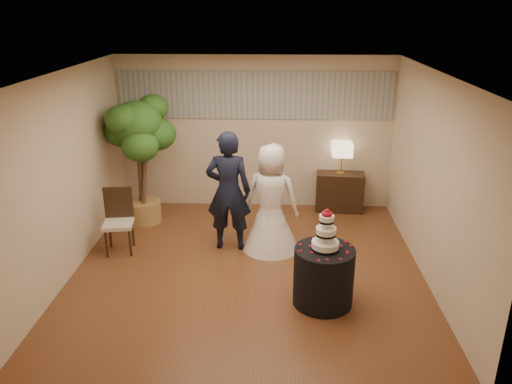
{
  "coord_description": "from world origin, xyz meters",
  "views": [
    {
      "loc": [
        0.38,
        -6.4,
        3.63
      ],
      "look_at": [
        0.1,
        0.4,
        1.05
      ],
      "focal_mm": 35.0,
      "sensor_mm": 36.0,
      "label": 1
    }
  ],
  "objects_px": {
    "wedding_cake": "(326,229)",
    "table_lamp": "(342,158)",
    "cake_table": "(324,276)",
    "side_chair": "(118,222)",
    "groom": "(228,191)",
    "console": "(340,192)",
    "bride": "(271,198)",
    "ficus_tree": "(140,160)"
  },
  "relations": [
    {
      "from": "bride",
      "to": "wedding_cake",
      "type": "height_order",
      "value": "bride"
    },
    {
      "from": "console",
      "to": "ficus_tree",
      "type": "bearing_deg",
      "value": -165.13
    },
    {
      "from": "wedding_cake",
      "to": "side_chair",
      "type": "bearing_deg",
      "value": 156.7
    },
    {
      "from": "groom",
      "to": "wedding_cake",
      "type": "bearing_deg",
      "value": 133.89
    },
    {
      "from": "groom",
      "to": "cake_table",
      "type": "bearing_deg",
      "value": 133.89
    },
    {
      "from": "side_chair",
      "to": "table_lamp",
      "type": "bearing_deg",
      "value": 18.08
    },
    {
      "from": "cake_table",
      "to": "table_lamp",
      "type": "distance_m",
      "value": 3.23
    },
    {
      "from": "table_lamp",
      "to": "console",
      "type": "bearing_deg",
      "value": 0.0
    },
    {
      "from": "cake_table",
      "to": "side_chair",
      "type": "distance_m",
      "value": 3.29
    },
    {
      "from": "bride",
      "to": "cake_table",
      "type": "distance_m",
      "value": 1.73
    },
    {
      "from": "side_chair",
      "to": "console",
      "type": "bearing_deg",
      "value": 18.08
    },
    {
      "from": "bride",
      "to": "side_chair",
      "type": "xyz_separation_m",
      "value": [
        -2.33,
        -0.21,
        -0.35
      ]
    },
    {
      "from": "wedding_cake",
      "to": "table_lamp",
      "type": "xyz_separation_m",
      "value": [
        0.56,
        3.11,
        -0.03
      ]
    },
    {
      "from": "wedding_cake",
      "to": "table_lamp",
      "type": "distance_m",
      "value": 3.16
    },
    {
      "from": "wedding_cake",
      "to": "console",
      "type": "height_order",
      "value": "wedding_cake"
    },
    {
      "from": "ficus_tree",
      "to": "side_chair",
      "type": "relative_size",
      "value": 2.27
    },
    {
      "from": "cake_table",
      "to": "console",
      "type": "relative_size",
      "value": 0.89
    },
    {
      "from": "cake_table",
      "to": "wedding_cake",
      "type": "distance_m",
      "value": 0.66
    },
    {
      "from": "groom",
      "to": "side_chair",
      "type": "height_order",
      "value": "groom"
    },
    {
      "from": "groom",
      "to": "bride",
      "type": "xyz_separation_m",
      "value": [
        0.65,
        -0.0,
        -0.1
      ]
    },
    {
      "from": "cake_table",
      "to": "ficus_tree",
      "type": "distance_m",
      "value": 3.9
    },
    {
      "from": "ficus_tree",
      "to": "table_lamp",
      "type": "bearing_deg",
      "value": 10.59
    },
    {
      "from": "bride",
      "to": "side_chair",
      "type": "bearing_deg",
      "value": 19.95
    },
    {
      "from": "bride",
      "to": "console",
      "type": "height_order",
      "value": "bride"
    },
    {
      "from": "groom",
      "to": "table_lamp",
      "type": "distance_m",
      "value": 2.48
    },
    {
      "from": "table_lamp",
      "to": "cake_table",
      "type": "bearing_deg",
      "value": -100.25
    },
    {
      "from": "console",
      "to": "table_lamp",
      "type": "xyz_separation_m",
      "value": [
        0.0,
        0.0,
        0.65
      ]
    },
    {
      "from": "console",
      "to": "cake_table",
      "type": "bearing_deg",
      "value": -95.97
    },
    {
      "from": "side_chair",
      "to": "ficus_tree",
      "type": "bearing_deg",
      "value": 77.16
    },
    {
      "from": "console",
      "to": "side_chair",
      "type": "bearing_deg",
      "value": -148.93
    },
    {
      "from": "bride",
      "to": "ficus_tree",
      "type": "height_order",
      "value": "ficus_tree"
    },
    {
      "from": "bride",
      "to": "ficus_tree",
      "type": "bearing_deg",
      "value": -8.0
    },
    {
      "from": "cake_table",
      "to": "side_chair",
      "type": "relative_size",
      "value": 0.77
    },
    {
      "from": "console",
      "to": "ficus_tree",
      "type": "distance_m",
      "value": 3.65
    },
    {
      "from": "bride",
      "to": "table_lamp",
      "type": "height_order",
      "value": "bride"
    },
    {
      "from": "groom",
      "to": "wedding_cake",
      "type": "relative_size",
      "value": 3.49
    },
    {
      "from": "console",
      "to": "table_lamp",
      "type": "relative_size",
      "value": 1.49
    },
    {
      "from": "groom",
      "to": "bride",
      "type": "relative_size",
      "value": 1.11
    },
    {
      "from": "side_chair",
      "to": "cake_table",
      "type": "bearing_deg",
      "value": -32.02
    },
    {
      "from": "wedding_cake",
      "to": "side_chair",
      "type": "distance_m",
      "value": 3.34
    },
    {
      "from": "groom",
      "to": "side_chair",
      "type": "bearing_deg",
      "value": 9.86
    },
    {
      "from": "groom",
      "to": "ficus_tree",
      "type": "height_order",
      "value": "ficus_tree"
    }
  ]
}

